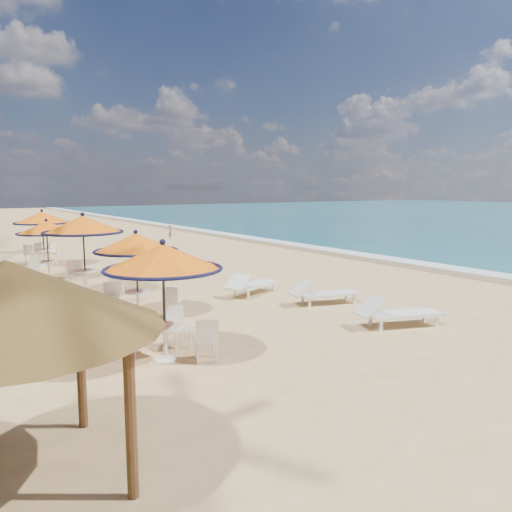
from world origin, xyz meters
The scene contains 13 objects.
ground centered at (0.00, 0.00, 0.00)m, with size 160.00×160.00×0.00m, color tan.
foam_strip centered at (9.30, 10.00, 0.00)m, with size 1.20×140.00×0.04m, color white.
wetsand_band centered at (8.40, 10.00, 0.00)m, with size 1.40×140.00×0.02m, color olive.
station_0 centered at (-5.32, -0.20, 1.77)m, with size 2.32×2.32×2.42m.
station_1 centered at (-4.51, 3.39, 1.76)m, with size 2.21×2.21×2.31m.
station_2 centered at (-4.86, 7.02, 2.00)m, with size 2.52×2.52×2.63m.
station_3 centered at (-5.27, 10.55, 1.71)m, with size 2.16×2.16×2.25m.
station_4 centered at (-4.74, 14.08, 1.81)m, with size 2.37×2.45×2.47m.
lounger_near centered at (0.34, -1.18, 0.36)m, with size 2.25×1.36×0.77m.
lounger_mid centered at (0.45, 1.64, 0.34)m, with size 2.14×1.18×0.73m.
lounger_far centered at (-0.59, 3.87, 0.35)m, with size 2.16×1.36×0.74m.
palapa centered at (-8.46, -3.16, 2.20)m, with size 3.44×3.44×2.62m.
person centered at (4.70, 21.60, 0.49)m, with size 0.35×0.23×0.97m, color #96684C.
Camera 1 is at (-9.21, -9.14, 3.41)m, focal length 35.00 mm.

